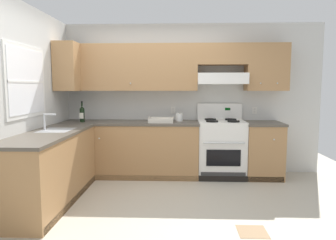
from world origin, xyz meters
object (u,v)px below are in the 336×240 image
(stove, at_px, (221,148))
(bowl, at_px, (161,121))
(paper_towel_roll, at_px, (179,117))
(wine_bottle, at_px, (82,114))

(stove, relative_size, bowl, 3.01)
(bowl, bearing_deg, stove, 4.29)
(bowl, xyz_separation_m, paper_towel_roll, (0.30, 0.16, 0.04))
(wine_bottle, relative_size, bowl, 0.86)
(wine_bottle, distance_m, bowl, 1.30)
(bowl, bearing_deg, paper_towel_roll, 28.27)
(wine_bottle, xyz_separation_m, bowl, (1.29, 0.00, -0.11))
(bowl, relative_size, paper_towel_roll, 3.00)
(stove, height_order, wine_bottle, wine_bottle)
(stove, bearing_deg, paper_towel_roll, 172.95)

